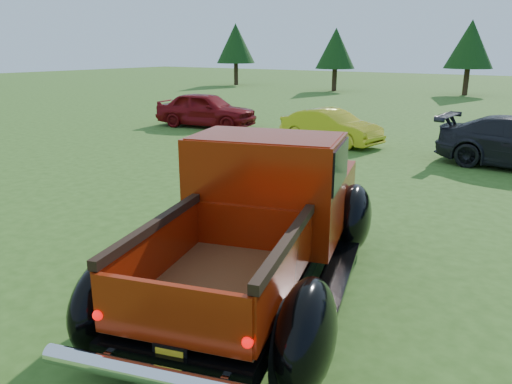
# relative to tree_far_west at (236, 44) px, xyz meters

# --- Properties ---
(ground) EXTENTS (120.00, 120.00, 0.00)m
(ground) POSITION_rel_tree_far_west_xyz_m (22.00, -30.00, -3.52)
(ground) COLOR #2F5217
(ground) RESTS_ON ground
(tree_far_west) EXTENTS (3.33, 3.33, 5.20)m
(tree_far_west) POSITION_rel_tree_far_west_xyz_m (0.00, 0.00, 0.00)
(tree_far_west) COLOR #332114
(tree_far_west) RESTS_ON ground
(tree_west) EXTENTS (2.94, 2.94, 4.60)m
(tree_west) POSITION_rel_tree_far_west_xyz_m (10.00, -1.00, -0.41)
(tree_west) COLOR #332114
(tree_west) RESTS_ON ground
(tree_mid_left) EXTENTS (3.20, 3.20, 5.00)m
(tree_mid_left) POSITION_rel_tree_far_west_xyz_m (19.00, 1.00, -0.14)
(tree_mid_left) COLOR #332114
(tree_mid_left) RESTS_ON ground
(pickup_truck) EXTENTS (3.84, 5.87, 2.05)m
(pickup_truck) POSITION_rel_tree_far_west_xyz_m (23.33, -30.70, -2.55)
(pickup_truck) COLOR black
(pickup_truck) RESTS_ON ground
(show_car_red) EXTENTS (4.41, 2.42, 1.42)m
(show_car_red) POSITION_rel_tree_far_west_xyz_m (13.50, -20.25, -2.81)
(show_car_red) COLOR maroon
(show_car_red) RESTS_ON ground
(show_car_yellow) EXTENTS (3.69, 1.77, 1.17)m
(show_car_yellow) POSITION_rel_tree_far_west_xyz_m (19.47, -20.84, -2.94)
(show_car_yellow) COLOR gold
(show_car_yellow) RESTS_ON ground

